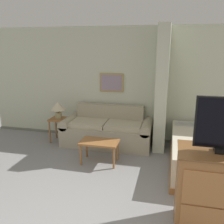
{
  "coord_description": "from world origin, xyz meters",
  "views": [
    {
      "loc": [
        0.91,
        -1.9,
        2.18
      ],
      "look_at": [
        -0.07,
        2.21,
        1.05
      ],
      "focal_mm": 40.0,
      "sensor_mm": 36.0,
      "label": 1
    }
  ],
  "objects_px": {
    "coffee_table": "(99,144)",
    "tv_dresser": "(220,193)",
    "bed": "(220,154)",
    "table_lamp": "(58,107)",
    "couch": "(107,131)"
  },
  "relations": [
    {
      "from": "coffee_table",
      "to": "tv_dresser",
      "type": "bearing_deg",
      "value": -37.09
    },
    {
      "from": "bed",
      "to": "coffee_table",
      "type": "bearing_deg",
      "value": -172.7
    },
    {
      "from": "table_lamp",
      "to": "bed",
      "type": "relative_size",
      "value": 0.19
    },
    {
      "from": "table_lamp",
      "to": "bed",
      "type": "xyz_separation_m",
      "value": [
        3.41,
        -0.6,
        -0.53
      ]
    },
    {
      "from": "table_lamp",
      "to": "tv_dresser",
      "type": "xyz_separation_m",
      "value": [
        3.12,
        -2.3,
        -0.31
      ]
    },
    {
      "from": "tv_dresser",
      "to": "bed",
      "type": "height_order",
      "value": "tv_dresser"
    },
    {
      "from": "tv_dresser",
      "to": "coffee_table",
      "type": "bearing_deg",
      "value": 142.91
    },
    {
      "from": "table_lamp",
      "to": "bed",
      "type": "distance_m",
      "value": 3.5
    },
    {
      "from": "table_lamp",
      "to": "tv_dresser",
      "type": "height_order",
      "value": "tv_dresser"
    },
    {
      "from": "couch",
      "to": "tv_dresser",
      "type": "distance_m",
      "value": 3.08
    },
    {
      "from": "coffee_table",
      "to": "table_lamp",
      "type": "height_order",
      "value": "table_lamp"
    },
    {
      "from": "coffee_table",
      "to": "tv_dresser",
      "type": "distance_m",
      "value": 2.36
    },
    {
      "from": "couch",
      "to": "tv_dresser",
      "type": "xyz_separation_m",
      "value": [
        1.97,
        -2.36,
        0.19
      ]
    },
    {
      "from": "couch",
      "to": "table_lamp",
      "type": "bearing_deg",
      "value": -176.75
    },
    {
      "from": "coffee_table",
      "to": "couch",
      "type": "bearing_deg",
      "value": 95.41
    }
  ]
}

